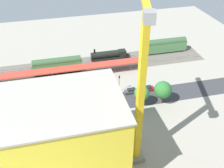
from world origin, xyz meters
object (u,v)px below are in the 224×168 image
(box_truck_1, at_px, (28,133))
(traffic_light, at_px, (119,81))
(parked_car_4, at_px, (76,99))
(street_tree_0, at_px, (163,90))
(construction_building, at_px, (31,146))
(passenger_coach, at_px, (164,45))
(platform_canopy_near, at_px, (52,71))
(parked_car_2, at_px, (115,94))
(box_truck_0, at_px, (89,116))
(parked_car_5, at_px, (55,102))
(street_tree_1, at_px, (142,93))
(street_tree_2, at_px, (46,106))
(locomotive, at_px, (110,55))
(parked_car_0, at_px, (148,89))
(parked_car_6, at_px, (38,105))
(freight_coach_far, at_px, (57,65))
(tower_crane, at_px, (141,82))
(parked_car_1, at_px, (131,91))
(parked_car_3, at_px, (97,96))
(box_truck_2, at_px, (48,128))

(box_truck_1, bearing_deg, traffic_light, -153.53)
(parked_car_4, height_order, street_tree_0, street_tree_0)
(parked_car_4, xyz_separation_m, construction_building, (12.90, 27.17, 9.68))
(passenger_coach, height_order, traffic_light, traffic_light)
(platform_canopy_near, bearing_deg, passenger_coach, -168.03)
(parked_car_2, height_order, box_truck_0, box_truck_0)
(parked_car_5, height_order, street_tree_1, street_tree_1)
(street_tree_2, bearing_deg, parked_car_5, -107.18)
(construction_building, height_order, street_tree_0, construction_building)
(locomotive, relative_size, parked_car_4, 3.52)
(parked_car_2, relative_size, parked_car_4, 0.91)
(platform_canopy_near, height_order, parked_car_0, platform_canopy_near)
(construction_building, bearing_deg, parked_car_6, -91.05)
(parked_car_5, distance_m, construction_building, 29.30)
(passenger_coach, height_order, freight_coach_far, freight_coach_far)
(parked_car_2, bearing_deg, traffic_light, -135.09)
(tower_crane, height_order, street_tree_0, tower_crane)
(parked_car_1, xyz_separation_m, traffic_light, (3.83, -1.77, 3.48))
(parked_car_6, bearing_deg, parked_car_4, -176.71)
(parked_car_3, bearing_deg, box_truck_2, 37.01)
(parked_car_2, bearing_deg, construction_building, 45.92)
(freight_coach_far, xyz_separation_m, parked_car_1, (-22.86, 19.25, -2.57))
(parked_car_6, bearing_deg, locomotive, -139.63)
(parked_car_3, distance_m, street_tree_0, 21.52)
(construction_building, xyz_separation_m, box_truck_2, (-3.29, -14.43, -8.80))
(parked_car_2, xyz_separation_m, parked_car_6, (25.07, 0.19, 0.04))
(parked_car_2, relative_size, construction_building, 0.10)
(parked_car_4, bearing_deg, tower_crane, 113.47)
(construction_building, bearing_deg, locomotive, -119.87)
(street_tree_1, bearing_deg, passenger_coach, -123.77)
(parked_car_5, relative_size, traffic_light, 0.64)
(parked_car_6, relative_size, traffic_light, 0.71)
(parked_car_4, distance_m, box_truck_1, 20.10)
(passenger_coach, relative_size, freight_coach_far, 1.06)
(traffic_light, bearing_deg, locomotive, -96.70)
(platform_canopy_near, height_order, street_tree_0, street_tree_0)
(parked_car_3, bearing_deg, parked_car_6, 0.72)
(traffic_light, bearing_deg, street_tree_0, 140.03)
(parked_car_6, distance_m, box_truck_1, 13.07)
(platform_canopy_near, height_order, parked_car_2, platform_canopy_near)
(platform_canopy_near, bearing_deg, traffic_light, 148.48)
(box_truck_2, bearing_deg, parked_car_1, -156.42)
(parked_car_4, xyz_separation_m, parked_car_5, (6.74, 0.17, 0.13))
(box_truck_2, bearing_deg, parked_car_2, -151.50)
(parked_car_2, bearing_deg, box_truck_0, 43.56)
(parked_car_2, height_order, parked_car_4, parked_car_2)
(parked_car_0, height_order, parked_car_4, parked_car_0)
(parked_car_2, xyz_separation_m, street_tree_2, (22.22, 7.92, 5.11))
(platform_canopy_near, relative_size, construction_building, 1.66)
(locomotive, xyz_separation_m, box_truck_1, (32.43, 37.95, -0.14))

